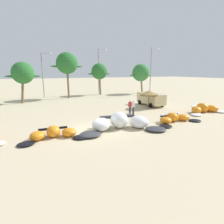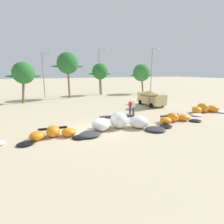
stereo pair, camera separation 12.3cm
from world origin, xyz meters
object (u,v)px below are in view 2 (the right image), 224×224
(kite_right_of_center, at_px, (205,109))
(lamppost_west, at_px, (44,72))
(person_near_kites, at_px, (134,107))
(kite_left, at_px, (53,134))
(palm_center_right, at_px, (100,72))
(lamppost_west_center, at_px, (100,69))
(palm_right_of_gap, at_px, (142,73))
(kite_center, at_px, (175,119))
(lamppost_east_center, at_px, (152,69))
(kite_left_of_center, at_px, (120,123))
(parked_van, at_px, (151,98))
(palm_left_of_gap, at_px, (23,73))
(palm_center_left, at_px, (68,63))
(beach_umbrella_near_palms, at_px, (149,93))
(person_by_umbrellas, at_px, (130,107))

(kite_right_of_center, distance_m, lamppost_west, 28.71)
(person_near_kites, bearing_deg, kite_left, -155.42)
(palm_center_right, height_order, lamppost_west_center, lamppost_west_center)
(palm_center_right, distance_m, palm_right_of_gap, 9.67)
(kite_center, xyz_separation_m, lamppost_east_center, (11.60, 19.96, 5.25))
(kite_left_of_center, bearing_deg, lamppost_east_center, 48.19)
(lamppost_west, xyz_separation_m, lamppost_east_center, (21.85, -4.78, 0.74))
(palm_center_right, height_order, lamppost_east_center, lamppost_east_center)
(kite_left_of_center, xyz_separation_m, parked_van, (9.39, 8.47, 0.52))
(kite_center, xyz_separation_m, palm_right_of_gap, (10.55, 22.45, 4.36))
(lamppost_west, bearing_deg, kite_right_of_center, -53.84)
(palm_left_of_gap, xyz_separation_m, palm_center_left, (7.53, 2.77, 1.72))
(kite_right_of_center, distance_m, beach_umbrella_near_palms, 7.19)
(kite_center, distance_m, palm_right_of_gap, 25.18)
(lamppost_west, relative_size, lamppost_west_center, 0.87)
(kite_right_of_center, bearing_deg, palm_center_right, 103.84)
(palm_center_left, xyz_separation_m, lamppost_west, (-3.98, 3.04, -1.61))
(beach_umbrella_near_palms, relative_size, palm_center_right, 0.38)
(kite_left_of_center, xyz_separation_m, person_by_umbrellas, (3.89, 5.06, 0.25))
(kite_left, bearing_deg, kite_center, -1.72)
(kite_left_of_center, bearing_deg, parked_van, 42.07)
(kite_center, relative_size, lamppost_east_center, 0.56)
(palm_right_of_gap, bearing_deg, palm_center_right, 170.45)
(beach_umbrella_near_palms, relative_size, lamppost_west, 0.30)
(beach_umbrella_near_palms, bearing_deg, parked_van, 47.85)
(palm_center_right, bearing_deg, parked_van, -81.42)
(kite_right_of_center, height_order, palm_right_of_gap, palm_right_of_gap)
(kite_center, relative_size, lamppost_west, 0.66)
(kite_left, height_order, person_by_umbrellas, person_by_umbrellas)
(kite_center, xyz_separation_m, palm_center_right, (1.01, 24.05, 4.62))
(lamppost_west, xyz_separation_m, lamppost_west_center, (11.82, 0.74, 0.68))
(kite_left_of_center, xyz_separation_m, palm_right_of_gap, (16.60, 22.23, 4.14))
(kite_center, height_order, lamppost_west_center, lamppost_west_center)
(person_near_kites, height_order, palm_center_right, palm_center_right)
(kite_center, relative_size, palm_center_right, 0.83)
(person_by_umbrellas, relative_size, palm_left_of_gap, 0.25)
(kite_left, bearing_deg, kite_right_of_center, 4.63)
(beach_umbrella_near_palms, bearing_deg, lamppost_west_center, 91.07)
(lamppost_east_center, bearing_deg, lamppost_west_center, 151.20)
(person_near_kites, bearing_deg, kite_center, -68.08)
(kite_left_of_center, height_order, parked_van, parked_van)
(palm_left_of_gap, distance_m, lamppost_east_center, 25.43)
(kite_left_of_center, height_order, kite_center, kite_left_of_center)
(kite_left, height_order, kite_right_of_center, kite_right_of_center)
(palm_center_right, bearing_deg, palm_left_of_gap, -160.90)
(kite_left, height_order, palm_center_right, palm_center_right)
(kite_right_of_center, height_order, parked_van, parked_van)
(palm_right_of_gap, relative_size, lamppost_west, 0.78)
(kite_right_of_center, relative_size, palm_left_of_gap, 0.92)
(kite_left, relative_size, kite_left_of_center, 0.68)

